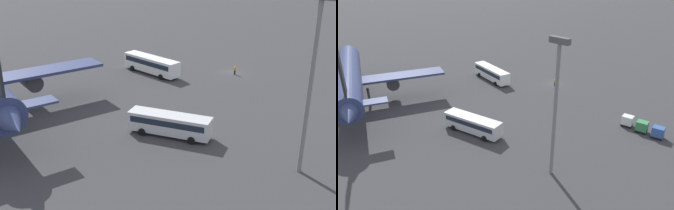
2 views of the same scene
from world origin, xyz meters
The scene contains 5 objects.
ground_plane centered at (0.00, 0.00, 0.00)m, with size 600.00×600.00×0.00m, color #38383A.
shuttle_bus_near centered at (12.98, 8.63, 1.94)m, with size 12.95×5.39×3.24m.
shuttle_bus_far centered at (-4.11, 29.85, 1.82)m, with size 11.45×4.56×3.01m.
worker_person centered at (-0.98, 0.91, 0.87)m, with size 0.38×0.38×1.74m.
light_pole centered at (-21.33, 30.01, 11.97)m, with size 2.80×0.70×19.83m.
Camera 1 is at (-30.40, 72.93, 24.87)m, focal length 45.00 mm.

